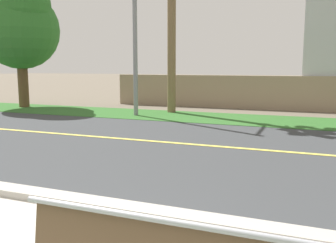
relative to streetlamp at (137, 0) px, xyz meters
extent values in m
plane|color=#665B4C|center=(4.15, -2.83, -4.11)|extent=(140.00, 140.00, 0.00)
cube|color=#ADA89E|center=(4.15, -8.48, -4.06)|extent=(44.00, 0.30, 0.11)
cube|color=#383A3D|center=(4.15, -4.33, -4.11)|extent=(52.00, 8.00, 0.01)
cube|color=#E0CC4C|center=(4.15, -4.33, -4.11)|extent=(48.00, 0.14, 0.01)
cube|color=#2D6026|center=(4.15, 0.20, -4.11)|extent=(48.00, 2.80, 0.02)
cylinder|color=#9EA0A8|center=(5.38, -10.64, -3.12)|extent=(1.75, 0.04, 0.04)
cylinder|color=gray|center=(0.00, -0.20, -0.51)|extent=(0.16, 0.16, 7.21)
cylinder|color=brown|center=(-5.85, 0.55, -3.08)|extent=(0.44, 0.44, 2.07)
sphere|color=#2D6B28|center=(-5.85, 0.55, -0.79)|extent=(3.32, 3.32, 3.32)
sphere|color=#2D6B28|center=(-5.43, 0.30, 0.20)|extent=(2.32, 2.32, 2.32)
cylinder|color=brown|center=(0.86, 1.17, -0.20)|extent=(0.32, 0.32, 7.83)
cube|color=gray|center=(3.86, 3.58, -3.41)|extent=(13.00, 0.36, 1.40)
camera|label=1|loc=(6.08, -12.34, -2.34)|focal=39.98mm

